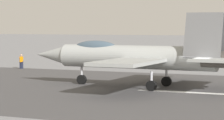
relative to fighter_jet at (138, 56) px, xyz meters
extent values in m
plane|color=slate|center=(-4.66, 1.44, -2.35)|extent=(400.00, 400.00, 0.00)
cube|color=#434243|center=(-4.66, 1.44, -2.34)|extent=(240.00, 26.00, 0.02)
cube|color=white|center=(-4.64, 1.44, -2.33)|extent=(8.00, 0.70, 0.00)
cylinder|color=#9C9F9D|center=(0.13, 0.00, -0.08)|extent=(12.24, 2.15, 1.75)
cone|color=#9C9F9D|center=(7.62, -0.25, -0.08)|extent=(2.86, 1.58, 1.49)
ellipsoid|color=#3F5160|center=(3.56, -0.12, 0.58)|extent=(3.63, 1.22, 1.10)
cylinder|color=#47423D|center=(-6.10, 0.75, -0.08)|extent=(2.24, 1.17, 1.10)
cylinder|color=#47423D|center=(-6.13, -0.35, -0.08)|extent=(2.24, 1.17, 1.10)
cube|color=#9C9F9D|center=(-0.74, 3.98, -0.18)|extent=(3.60, 6.26, 0.24)
cube|color=#9C9F9D|center=(-1.00, -3.92, -0.18)|extent=(3.60, 6.26, 0.24)
cube|color=#9C9F9D|center=(-6.04, 2.60, 0.02)|extent=(2.49, 2.88, 0.16)
cube|color=slate|center=(-5.15, 1.07, 1.62)|extent=(2.63, 1.03, 3.14)
cube|color=slate|center=(-5.21, -0.73, 1.62)|extent=(2.63, 1.03, 3.14)
cylinder|color=silver|center=(4.81, -0.16, -1.65)|extent=(0.18, 0.18, 1.40)
cylinder|color=black|center=(4.81, -0.16, -1.97)|extent=(0.77, 0.32, 0.76)
cylinder|color=silver|center=(-1.62, 1.65, -1.65)|extent=(0.18, 0.18, 1.40)
cylinder|color=black|center=(-1.62, 1.65, -1.97)|extent=(0.77, 0.32, 0.76)
cylinder|color=silver|center=(-1.72, -1.54, -1.65)|extent=(0.18, 0.18, 1.40)
cylinder|color=black|center=(-1.72, -1.54, -1.97)|extent=(0.77, 0.32, 0.76)
cube|color=#1E2338|center=(17.52, -11.05, -1.94)|extent=(0.24, 0.36, 0.83)
cube|color=orange|center=(17.52, -11.05, -1.33)|extent=(0.38, 0.50, 0.56)
sphere|color=tan|center=(17.52, -11.05, -0.90)|extent=(0.22, 0.22, 0.22)
cylinder|color=orange|center=(17.59, -11.34, -1.36)|extent=(0.10, 0.10, 0.53)
cylinder|color=orange|center=(17.44, -10.76, -1.36)|extent=(0.10, 0.10, 0.53)
camera|label=1|loc=(-13.76, 36.74, 2.30)|focal=84.45mm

